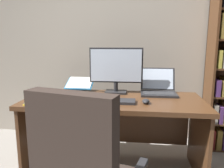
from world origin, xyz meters
name	(u,v)px	position (x,y,z in m)	size (l,w,h in m)	color
wall_back	(117,40)	(0.00, 1.96, 1.29)	(4.81, 0.12, 2.57)	#A89E8E
desk	(115,116)	(0.06, 1.16, 0.53)	(1.66, 0.73, 0.73)	#4C2D19
monitor	(116,70)	(0.05, 1.32, 0.97)	(0.55, 0.16, 0.47)	#232326
laptop	(158,89)	(0.49, 1.33, 0.78)	(0.36, 0.34, 0.25)	#232326
keyboard	(111,101)	(0.05, 0.94, 0.74)	(0.42, 0.15, 0.02)	#232326
computer_mouse	(146,101)	(0.35, 0.94, 0.75)	(0.06, 0.10, 0.04)	#232326
reading_stand_with_book	(79,84)	(-0.36, 1.39, 0.79)	(0.29, 0.29, 0.13)	#232326
open_binder	(57,101)	(-0.43, 0.89, 0.74)	(0.49, 0.29, 0.02)	yellow
notepad	(87,98)	(-0.19, 1.05, 0.73)	(0.15, 0.21, 0.01)	silver
pen	(89,97)	(-0.17, 1.05, 0.74)	(0.01, 0.01, 0.14)	black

